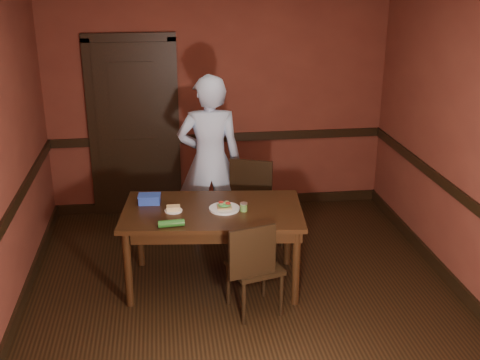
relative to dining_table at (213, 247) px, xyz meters
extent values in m
cube|color=black|center=(0.25, -0.37, -0.38)|extent=(4.00, 4.50, 0.01)
cube|color=maroon|center=(0.25, 1.88, 0.97)|extent=(4.00, 0.02, 2.70)
cube|color=maroon|center=(0.25, -2.62, 0.97)|extent=(4.00, 0.02, 2.70)
cube|color=maroon|center=(2.25, -0.37, 0.97)|extent=(0.02, 4.50, 2.70)
cube|color=black|center=(0.25, 1.86, 0.52)|extent=(4.00, 0.03, 0.10)
cube|color=black|center=(-1.73, -0.37, 0.52)|extent=(0.03, 4.50, 0.10)
cube|color=black|center=(2.24, -0.37, 0.52)|extent=(0.03, 4.50, 0.10)
cube|color=black|center=(0.25, 1.86, -0.32)|extent=(4.00, 0.03, 0.12)
cube|color=black|center=(-1.73, -0.37, -0.32)|extent=(0.03, 4.50, 0.12)
cube|color=black|center=(2.24, -0.37, -0.32)|extent=(0.03, 4.50, 0.12)
cube|color=black|center=(-0.75, 1.84, 0.64)|extent=(0.85, 0.04, 2.05)
cube|color=black|center=(-1.22, 1.86, 0.64)|extent=(0.10, 0.06, 2.15)
cube|color=black|center=(-0.27, 1.86, 0.64)|extent=(0.10, 0.06, 2.15)
cube|color=black|center=(-0.75, 1.86, 1.72)|extent=(1.05, 0.06, 0.10)
cube|color=black|center=(0.00, 0.00, 0.00)|extent=(1.73, 1.10, 0.77)
imported|color=#B5CFEF|center=(0.06, 0.92, 0.54)|extent=(0.68, 0.46, 1.84)
cylinder|color=white|center=(0.11, -0.02, 0.39)|extent=(0.28, 0.28, 0.01)
cube|color=tan|center=(0.11, -0.02, 0.41)|extent=(0.13, 0.12, 0.02)
ellipsoid|color=green|center=(0.11, -0.02, 0.43)|extent=(0.12, 0.11, 0.03)
cylinder|color=red|center=(0.08, -0.01, 0.45)|extent=(0.05, 0.05, 0.01)
cylinder|color=red|center=(0.14, -0.03, 0.45)|extent=(0.05, 0.05, 0.01)
cylinder|color=#87AE5E|center=(0.08, -0.05, 0.45)|extent=(0.03, 0.03, 0.01)
cylinder|color=#87AE5E|center=(0.14, 0.01, 0.45)|extent=(0.03, 0.03, 0.01)
cylinder|color=#87AE5E|center=(0.11, -0.02, 0.45)|extent=(0.03, 0.03, 0.01)
cylinder|color=#558437|center=(0.28, -0.08, 0.42)|extent=(0.06, 0.06, 0.07)
cylinder|color=silver|center=(0.28, -0.08, 0.46)|extent=(0.07, 0.07, 0.01)
cylinder|color=white|center=(-0.36, 0.00, 0.39)|extent=(0.16, 0.16, 0.01)
cube|color=#E4BF7B|center=(-0.36, 0.00, 0.42)|extent=(0.12, 0.08, 0.04)
cube|color=blue|center=(-0.57, 0.22, 0.42)|extent=(0.21, 0.15, 0.08)
cube|color=blue|center=(-0.57, 0.22, 0.47)|extent=(0.22, 0.16, 0.01)
cylinder|color=#1E551A|center=(-0.38, -0.33, 0.42)|extent=(0.23, 0.08, 0.06)
camera|label=1|loc=(-0.42, -5.05, 2.55)|focal=45.00mm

